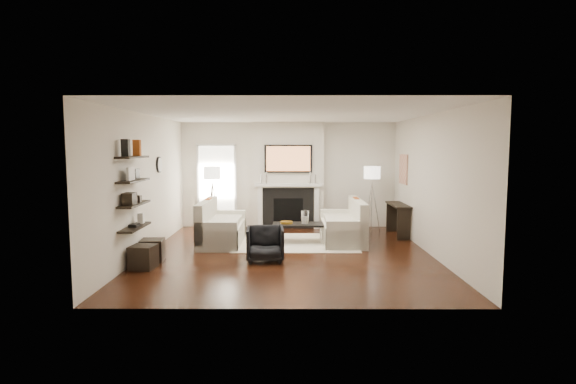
{
  "coord_description": "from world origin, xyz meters",
  "views": [
    {
      "loc": [
        0.03,
        -8.58,
        2.07
      ],
      "look_at": [
        0.0,
        0.6,
        1.15
      ],
      "focal_mm": 28.0,
      "sensor_mm": 36.0,
      "label": 1
    }
  ],
  "objects_px": {
    "ottoman_near": "(152,250)",
    "lamp_right_shade": "(372,173)",
    "armchair": "(265,242)",
    "lamp_left_shade": "(212,173)",
    "loveseat_right_base": "(342,232)",
    "coffee_table": "(298,224)",
    "loveseat_left_base": "(222,233)"
  },
  "relations": [
    {
      "from": "coffee_table",
      "to": "loveseat_right_base",
      "type": "bearing_deg",
      "value": 5.81
    },
    {
      "from": "loveseat_left_base",
      "to": "coffee_table",
      "type": "distance_m",
      "value": 1.65
    },
    {
      "from": "coffee_table",
      "to": "lamp_left_shade",
      "type": "bearing_deg",
      "value": 148.8
    },
    {
      "from": "loveseat_right_base",
      "to": "lamp_right_shade",
      "type": "distance_m",
      "value": 1.96
    },
    {
      "from": "loveseat_left_base",
      "to": "coffee_table",
      "type": "bearing_deg",
      "value": 1.46
    },
    {
      "from": "lamp_right_shade",
      "to": "ottoman_near",
      "type": "xyz_separation_m",
      "value": [
        -4.52,
        -2.95,
        -1.25
      ]
    },
    {
      "from": "loveseat_left_base",
      "to": "armchair",
      "type": "bearing_deg",
      "value": -56.35
    },
    {
      "from": "coffee_table",
      "to": "lamp_right_shade",
      "type": "height_order",
      "value": "lamp_right_shade"
    },
    {
      "from": "loveseat_right_base",
      "to": "ottoman_near",
      "type": "bearing_deg",
      "value": -155.21
    },
    {
      "from": "armchair",
      "to": "ottoman_near",
      "type": "xyz_separation_m",
      "value": [
        -2.06,
        -0.03,
        -0.14
      ]
    },
    {
      "from": "lamp_left_shade",
      "to": "lamp_right_shade",
      "type": "height_order",
      "value": "same"
    },
    {
      "from": "armchair",
      "to": "loveseat_right_base",
      "type": "bearing_deg",
      "value": 42.55
    },
    {
      "from": "loveseat_left_base",
      "to": "ottoman_near",
      "type": "xyz_separation_m",
      "value": [
        -1.04,
        -1.55,
        -0.01
      ]
    },
    {
      "from": "coffee_table",
      "to": "armchair",
      "type": "relative_size",
      "value": 1.6
    },
    {
      "from": "loveseat_left_base",
      "to": "loveseat_right_base",
      "type": "relative_size",
      "value": 1.0
    },
    {
      "from": "ottoman_near",
      "to": "lamp_right_shade",
      "type": "bearing_deg",
      "value": 33.09
    },
    {
      "from": "armchair",
      "to": "lamp_left_shade",
      "type": "height_order",
      "value": "lamp_left_shade"
    },
    {
      "from": "lamp_right_shade",
      "to": "loveseat_right_base",
      "type": "bearing_deg",
      "value": -124.47
    },
    {
      "from": "coffee_table",
      "to": "loveseat_left_base",
      "type": "bearing_deg",
      "value": -178.54
    },
    {
      "from": "loveseat_left_base",
      "to": "loveseat_right_base",
      "type": "xyz_separation_m",
      "value": [
        2.61,
        0.14,
        0.0
      ]
    },
    {
      "from": "loveseat_left_base",
      "to": "coffee_table",
      "type": "xyz_separation_m",
      "value": [
        1.64,
        0.04,
        0.19
      ]
    },
    {
      "from": "loveseat_left_base",
      "to": "armchair",
      "type": "height_order",
      "value": "armchair"
    },
    {
      "from": "coffee_table",
      "to": "lamp_left_shade",
      "type": "distance_m",
      "value": 2.63
    },
    {
      "from": "loveseat_right_base",
      "to": "ottoman_near",
      "type": "distance_m",
      "value": 4.03
    },
    {
      "from": "loveseat_left_base",
      "to": "lamp_right_shade",
      "type": "bearing_deg",
      "value": 21.89
    },
    {
      "from": "loveseat_right_base",
      "to": "lamp_right_shade",
      "type": "height_order",
      "value": "lamp_right_shade"
    },
    {
      "from": "ottoman_near",
      "to": "loveseat_left_base",
      "type": "bearing_deg",
      "value": 56.0
    },
    {
      "from": "loveseat_left_base",
      "to": "armchair",
      "type": "distance_m",
      "value": 1.83
    },
    {
      "from": "ottoman_near",
      "to": "loveseat_right_base",
      "type": "bearing_deg",
      "value": 24.79
    },
    {
      "from": "armchair",
      "to": "lamp_left_shade",
      "type": "xyz_separation_m",
      "value": [
        -1.44,
        2.81,
        1.11
      ]
    },
    {
      "from": "loveseat_right_base",
      "to": "coffee_table",
      "type": "height_order",
      "value": "same"
    },
    {
      "from": "loveseat_right_base",
      "to": "armchair",
      "type": "height_order",
      "value": "armchair"
    }
  ]
}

